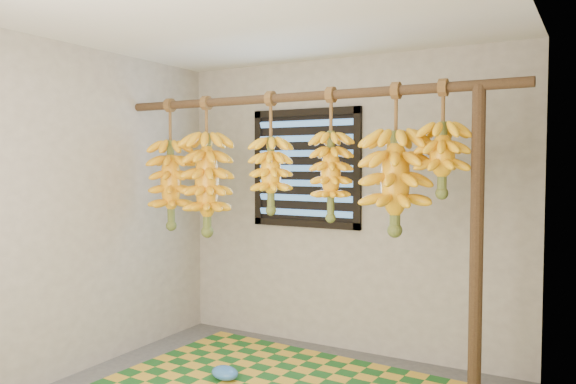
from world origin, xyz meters
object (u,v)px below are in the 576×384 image
Objects in this scene: banana_bunch_b at (207,184)px; banana_bunch_d at (331,176)px; banana_bunch_a at (171,184)px; banana_bunch_f at (442,159)px; banana_bunch_e at (395,182)px; support_post at (476,255)px; plastic_bag at (225,373)px; banana_bunch_c at (271,175)px.

banana_bunch_b and banana_bunch_d have the same top height.
banana_bunch_f is at bearing 0.00° from banana_bunch_a.
banana_bunch_f is (0.29, -0.00, 0.15)m from banana_bunch_e.
banana_bunch_b is (-2.00, -0.00, 0.38)m from support_post.
plastic_bag is at bearing -160.93° from banana_bunch_d.
banana_bunch_c is at bearing 180.00° from support_post.
banana_bunch_a and banana_bunch_d have the same top height.
banana_bunch_f is at bearing -0.00° from banana_bunch_e.
plastic_bag is at bearing -134.04° from banana_bunch_c.
plastic_bag is 0.24× the size of banana_bunch_e.
banana_bunch_d and banana_bunch_e have the same top height.
banana_bunch_c and banana_bunch_d have the same top height.
banana_bunch_f is (1.79, 0.00, 0.18)m from banana_bunch_b.
banana_bunch_b is at bearing -180.00° from banana_bunch_c.
banana_bunch_d and banana_bunch_f have the same top height.
banana_bunch_b reaches higher than support_post.
banana_bunch_f is at bearing 0.00° from banana_bunch_d.
support_post is 2.03m from banana_bunch_b.
banana_bunch_d is (-0.95, 0.00, 0.46)m from support_post.
plastic_bag is 1.81m from banana_bunch_e.
banana_bunch_f is (2.15, 0.00, 0.19)m from banana_bunch_a.
banana_bunch_c is 0.92m from banana_bunch_e.
banana_bunch_a is (-2.35, -0.00, 0.38)m from support_post.
plastic_bag is 0.22× the size of banana_bunch_a.
support_post is 2.82× the size of banana_bunch_f.
banana_bunch_c is at bearing 0.00° from banana_bunch_a.
banana_bunch_d is at bearing 0.00° from banana_bunch_c.
banana_bunch_f is (1.22, 0.00, 0.11)m from banana_bunch_c.
banana_bunch_b is at bearing -180.00° from banana_bunch_f.
banana_bunch_d reaches higher than support_post.
plastic_bag is 0.32× the size of banana_bunch_f.
plastic_bag is 0.21× the size of banana_bunch_b.
banana_bunch_a is 0.93m from banana_bunch_c.
support_post is at bearing 0.00° from banana_bunch_c.
banana_bunch_e is (1.16, 0.24, 1.37)m from plastic_bag.
banana_bunch_a is (-0.69, 0.24, 1.32)m from plastic_bag.
support_post is 1.95× the size of banana_bunch_a.
banana_bunch_b is 1.10× the size of banana_bunch_e.
support_post reaches higher than plastic_bag.
banana_bunch_c is (-1.42, 0.00, 0.46)m from support_post.
banana_bunch_e reaches higher than support_post.
support_post is at bearing 0.00° from banana_bunch_d.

